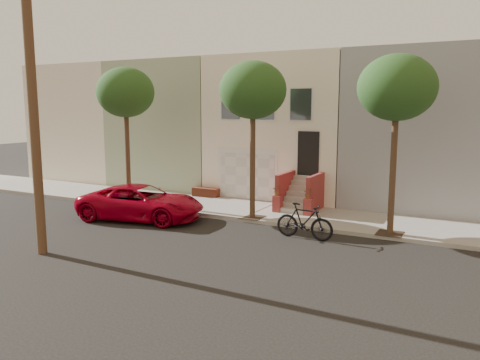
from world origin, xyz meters
The scene contains 9 objects.
ground centered at (0.00, 0.00, 0.00)m, with size 90.00×90.00×0.00m, color black.
sidewalk centered at (0.00, 5.35, 0.07)m, with size 40.00×3.70×0.15m, color gray.
house_row centered at (0.00, 11.19, 3.64)m, with size 33.10×11.70×7.00m.
tree_left centered at (-5.50, 3.90, 5.26)m, with size 2.70×2.57×6.30m.
tree_mid centered at (1.00, 3.90, 5.26)m, with size 2.70×2.57×6.30m.
tree_right centered at (6.50, 3.90, 5.26)m, with size 2.70×2.57×6.30m.
utility_pole centered at (8.00, -3.20, 5.19)m, with size 23.60×1.22×10.00m.
pickup_truck centered at (-3.17, 1.95, 0.72)m, with size 2.40×5.19×1.44m, color #9C0017.
motorcycle centered at (3.83, 2.32, 0.64)m, with size 0.60×2.12×1.27m, color black.
Camera 1 is at (9.47, -13.35, 4.65)m, focal length 35.82 mm.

